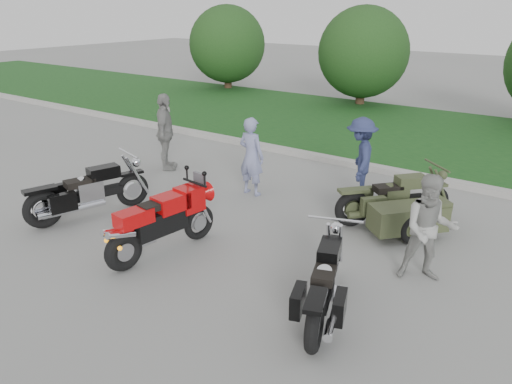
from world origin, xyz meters
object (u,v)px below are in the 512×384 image
Objects in this scene: sportbike_red at (160,221)px; person_grey at (429,229)px; person_stripe at (251,156)px; person_back at (165,132)px; cruiser_right at (325,287)px; cruiser_sidecar at (400,210)px; person_denim at (360,159)px; cruiser_left at (84,194)px.

sportbike_red is 4.31m from person_grey.
sportbike_red is at bearing 100.71° from person_stripe.
person_back is at bearing -1.04° from person_stripe.
cruiser_right is 4.84m from person_stripe.
sportbike_red is at bearing -91.15° from cruiser_sidecar.
sportbike_red reaches higher than cruiser_right.
sportbike_red is 1.01× the size of cruiser_sidecar.
person_denim is (-1.38, 1.17, 0.46)m from cruiser_sidecar.
person_stripe is (-3.42, -0.03, 0.44)m from cruiser_sidecar.
person_back is (-4.87, -1.04, 0.08)m from person_denim.
sportbike_red reaches higher than cruiser_sidecar.
sportbike_red is 0.89× the size of cruiser_left.
person_back reaches higher than sportbike_red.
cruiser_right is 1.32× the size of person_grey.
sportbike_red is at bearing 11.06° from cruiser_left.
cruiser_left is 5.49m from cruiser_right.
sportbike_red is 4.39m from cruiser_sidecar.
person_grey is 7.38m from person_back.
person_back is (-2.83, 0.15, 0.10)m from person_stripe.
cruiser_left is 6.49m from person_grey.
sportbike_red is 1.27× the size of person_stripe.
person_stripe is (1.88, 3.02, 0.37)m from cruiser_left.
cruiser_left is at bearing -177.75° from sportbike_red.
cruiser_right is at bearing -140.43° from person_grey.
cruiser_left is 1.47× the size of person_grey.
person_back reaches higher than cruiser_sidecar.
person_back reaches higher than person_denim.
cruiser_left reaches higher than cruiser_sidecar.
person_stripe is at bearing -85.51° from person_denim.
cruiser_sidecar is 1.77m from person_grey.
cruiser_left is 3.58m from person_stripe.
sportbike_red is at bearing -173.92° from person_back.
person_denim is 0.92× the size of person_back.
person_back is at bearing 141.89° from sportbike_red.
person_back is at bearing -103.79° from person_denim.
cruiser_left is 1.11× the size of cruiser_right.
cruiser_right is 3.24m from cruiser_sidecar.
person_denim is at bearing 89.43° from cruiser_right.
cruiser_sidecar reaches higher than cruiser_right.
cruiser_right is 4.69m from person_denim.
cruiser_right is at bearing -155.90° from person_back.
sportbike_red is 3.29m from person_stripe.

